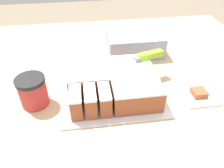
% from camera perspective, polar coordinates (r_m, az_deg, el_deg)
% --- Properties ---
extents(countertop, '(1.40, 1.10, 0.96)m').
position_cam_1_polar(countertop, '(1.16, -1.52, -18.01)').
color(countertop, tan).
rests_on(countertop, ground_plane).
extents(cake_board, '(0.33, 0.28, 0.01)m').
position_cam_1_polar(cake_board, '(0.74, 0.00, -2.49)').
color(cake_board, silver).
rests_on(cake_board, countertop).
extents(cake, '(0.28, 0.23, 0.08)m').
position_cam_1_polar(cake, '(0.72, 0.32, 0.21)').
color(cake, '#994C2D').
rests_on(cake, cake_board).
extents(knife, '(0.29, 0.10, 0.02)m').
position_cam_1_polar(knife, '(0.76, 7.52, 6.81)').
color(knife, silver).
rests_on(knife, cake).
extents(coffee_cup, '(0.09, 0.09, 0.10)m').
position_cam_1_polar(coffee_cup, '(0.72, -19.98, -1.80)').
color(coffee_cup, '#B23333').
rests_on(coffee_cup, countertop).
extents(paper_napkin, '(0.11, 0.11, 0.01)m').
position_cam_1_polar(paper_napkin, '(0.79, 21.55, -2.80)').
color(paper_napkin, white).
rests_on(paper_napkin, countertop).
extents(brownie, '(0.04, 0.04, 0.02)m').
position_cam_1_polar(brownie, '(0.78, 21.76, -2.09)').
color(brownie, '#994C2D').
rests_on(brownie, paper_napkin).
extents(storage_box, '(0.23, 0.18, 0.09)m').
position_cam_1_polar(storage_box, '(0.97, 5.71, 10.88)').
color(storage_box, '#8C99B2').
rests_on(storage_box, countertop).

